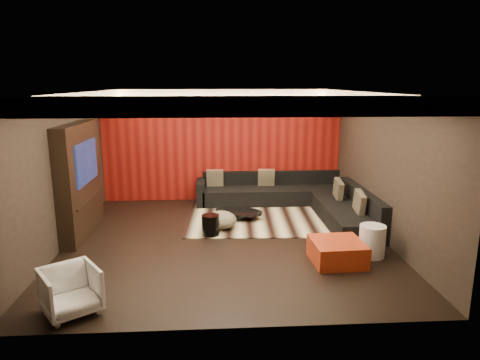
{
  "coord_description": "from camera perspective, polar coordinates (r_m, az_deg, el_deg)",
  "views": [
    {
      "loc": [
        -0.22,
        -7.73,
        2.96
      ],
      "look_at": [
        0.3,
        0.6,
        1.05
      ],
      "focal_mm": 32.0,
      "sensor_mm": 36.0,
      "label": 1
    }
  ],
  "objects": [
    {
      "name": "wall_back",
      "position": [
        10.85,
        -2.38,
        4.62
      ],
      "size": [
        6.0,
        0.02,
        2.8
      ],
      "primitive_type": "cube",
      "color": "black",
      "rests_on": "ground"
    },
    {
      "name": "soffit_back",
      "position": [
        10.43,
        -2.41,
        11.4
      ],
      "size": [
        6.0,
        0.6,
        0.22
      ],
      "primitive_type": "cube",
      "color": "silver",
      "rests_on": "ground"
    },
    {
      "name": "striped_pouf",
      "position": [
        8.84,
        -2.56,
        -5.34
      ],
      "size": [
        0.7,
        0.7,
        0.35
      ],
      "primitive_type": "ellipsoid",
      "rotation": [
        0.0,
        0.0,
        0.1
      ],
      "color": "#B8AB8E",
      "rests_on": "rug"
    },
    {
      "name": "cove_front",
      "position": [
        5.38,
        -1.24,
        9.06
      ],
      "size": [
        4.8,
        0.08,
        0.04
      ],
      "primitive_type": "cube",
      "color": "#FFD899",
      "rests_on": "ground"
    },
    {
      "name": "cove_right",
      "position": [
        8.15,
        15.11,
        9.93
      ],
      "size": [
        0.08,
        4.8,
        0.04
      ],
      "primitive_type": "cube",
      "color": "#FFD899",
      "rests_on": "ground"
    },
    {
      "name": "soffit_left",
      "position": [
        8.12,
        -21.71,
        10.1
      ],
      "size": [
        0.6,
        4.8,
        0.22
      ],
      "primitive_type": "cube",
      "color": "silver",
      "rests_on": "ground"
    },
    {
      "name": "tv_surround",
      "position": [
        8.93,
        -20.62,
        0.03
      ],
      "size": [
        0.3,
        2.0,
        2.2
      ],
      "primitive_type": "cube",
      "color": "black",
      "rests_on": "ground"
    },
    {
      "name": "cove_left",
      "position": [
        8.02,
        -19.32,
        9.61
      ],
      "size": [
        0.08,
        4.8,
        0.04
      ],
      "primitive_type": "cube",
      "color": "#FFD899",
      "rests_on": "ground"
    },
    {
      "name": "tv_shelf",
      "position": [
        8.97,
        -19.44,
        -2.44
      ],
      "size": [
        0.04,
        1.6,
        0.04
      ],
      "primitive_type": "cube",
      "color": "black",
      "rests_on": "ground"
    },
    {
      "name": "orange_ottoman",
      "position": [
        7.45,
        12.82,
        -9.3
      ],
      "size": [
        0.87,
        0.87,
        0.37
      ],
      "primitive_type": "cube",
      "rotation": [
        0.0,
        0.0,
        0.05
      ],
      "color": "#9C2914",
      "rests_on": "floor"
    },
    {
      "name": "coffee_table",
      "position": [
        9.46,
        -0.17,
        -4.63
      ],
      "size": [
        1.35,
        1.35,
        0.18
      ],
      "primitive_type": "cylinder",
      "rotation": [
        0.0,
        0.0,
        -0.34
      ],
      "color": "black",
      "rests_on": "rug"
    },
    {
      "name": "soffit_front",
      "position": [
        5.04,
        -1.09,
        9.82
      ],
      "size": [
        6.0,
        0.6,
        0.22
      ],
      "primitive_type": "cube",
      "color": "silver",
      "rests_on": "ground"
    },
    {
      "name": "tv_screen",
      "position": [
        8.81,
        -19.8,
        2.27
      ],
      "size": [
        0.04,
        1.3,
        0.8
      ],
      "primitive_type": "cube",
      "color": "black",
      "rests_on": "ground"
    },
    {
      "name": "drum_stool",
      "position": [
        8.47,
        -3.94,
        -6.0
      ],
      "size": [
        0.43,
        0.43,
        0.41
      ],
      "primitive_type": "cylinder",
      "rotation": [
        0.0,
        0.0,
        -0.31
      ],
      "color": "black",
      "rests_on": "rug"
    },
    {
      "name": "wall_right",
      "position": [
        8.52,
        18.79,
        1.65
      ],
      "size": [
        0.02,
        6.0,
        2.8
      ],
      "primitive_type": "cube",
      "color": "black",
      "rests_on": "ground"
    },
    {
      "name": "wall_left",
      "position": [
        8.36,
        -23.0,
        1.11
      ],
      "size": [
        0.02,
        6.0,
        2.8
      ],
      "primitive_type": "cube",
      "color": "black",
      "rests_on": "ground"
    },
    {
      "name": "armchair",
      "position": [
        6.15,
        -21.66,
        -13.56
      ],
      "size": [
        0.94,
        0.94,
        0.63
      ],
      "primitive_type": "imported",
      "rotation": [
        0.0,
        0.0,
        0.6
      ],
      "color": "white",
      "rests_on": "floor"
    },
    {
      "name": "floor",
      "position": [
        8.28,
        -1.83,
        -8.13
      ],
      "size": [
        6.0,
        6.0,
        0.02
      ],
      "primitive_type": "cube",
      "color": "black",
      "rests_on": "ground"
    },
    {
      "name": "ceiling",
      "position": [
        7.73,
        -1.99,
        11.78
      ],
      "size": [
        6.0,
        6.0,
        0.02
      ],
      "primitive_type": "cube",
      "color": "silver",
      "rests_on": "ground"
    },
    {
      "name": "cove_back",
      "position": [
        10.09,
        -2.36,
        10.84
      ],
      "size": [
        4.8,
        0.08,
        0.04
      ],
      "primitive_type": "cube",
      "color": "#FFD899",
      "rests_on": "ground"
    },
    {
      "name": "soffit_right",
      "position": [
        8.26,
        17.42,
        10.45
      ],
      "size": [
        0.6,
        4.8,
        0.22
      ],
      "primitive_type": "cube",
      "color": "silver",
      "rests_on": "ground"
    },
    {
      "name": "white_side_table",
      "position": [
        7.81,
        17.2,
        -7.78
      ],
      "size": [
        0.53,
        0.53,
        0.56
      ],
      "primitive_type": "cylinder",
      "rotation": [
        0.0,
        0.0,
        -0.2
      ],
      "color": "silver",
      "rests_on": "floor"
    },
    {
      "name": "rug",
      "position": [
        9.82,
        4.92,
        -4.63
      ],
      "size": [
        4.13,
        3.17,
        0.02
      ],
      "primitive_type": "cube",
      "rotation": [
        0.0,
        0.0,
        -0.04
      ],
      "color": "beige",
      "rests_on": "floor"
    },
    {
      "name": "sectional_sofa",
      "position": [
        10.15,
        7.67,
        -2.63
      ],
      "size": [
        3.65,
        3.5,
        0.75
      ],
      "color": "black",
      "rests_on": "floor"
    },
    {
      "name": "red_feature_wall",
      "position": [
        10.81,
        -2.38,
        4.59
      ],
      "size": [
        5.98,
        0.05,
        2.78
      ],
      "primitive_type": "cube",
      "color": "#6B0C0A",
      "rests_on": "ground"
    },
    {
      "name": "throw_pillows",
      "position": [
        9.96,
        6.66,
        -0.78
      ],
      "size": [
        3.14,
        2.78,
        0.5
      ],
      "color": "tan",
      "rests_on": "sectional_sofa"
    }
  ]
}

